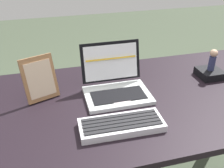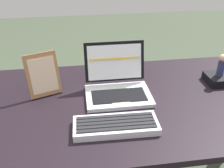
{
  "view_description": "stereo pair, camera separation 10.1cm",
  "coord_description": "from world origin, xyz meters",
  "px_view_note": "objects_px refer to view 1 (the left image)",
  "views": [
    {
      "loc": [
        -0.34,
        -0.85,
        1.31
      ],
      "look_at": [
        -0.11,
        -0.0,
        0.81
      ],
      "focal_mm": 41.7,
      "sensor_mm": 36.0,
      "label": 1
    },
    {
      "loc": [
        -0.24,
        -0.87,
        1.31
      ],
      "look_at": [
        -0.11,
        -0.0,
        0.81
      ],
      "focal_mm": 41.7,
      "sensor_mm": 36.0,
      "label": 2
    }
  ],
  "objects_px": {
    "laptop_front": "(115,85)",
    "photo_frame": "(40,79)",
    "figurine": "(213,59)",
    "external_keyboard": "(121,125)",
    "figurine_stand": "(210,73)"
  },
  "relations": [
    {
      "from": "laptop_front",
      "to": "figurine_stand",
      "type": "xyz_separation_m",
      "value": [
        0.47,
        0.03,
        -0.02
      ]
    },
    {
      "from": "external_keyboard",
      "to": "photo_frame",
      "type": "relative_size",
      "value": 1.66
    },
    {
      "from": "external_keyboard",
      "to": "figurine_stand",
      "type": "height_order",
      "value": "figurine_stand"
    },
    {
      "from": "laptop_front",
      "to": "figurine_stand",
      "type": "bearing_deg",
      "value": 3.4
    },
    {
      "from": "photo_frame",
      "to": "figurine_stand",
      "type": "relative_size",
      "value": 1.65
    },
    {
      "from": "laptop_front",
      "to": "figurine_stand",
      "type": "height_order",
      "value": "laptop_front"
    },
    {
      "from": "laptop_front",
      "to": "photo_frame",
      "type": "bearing_deg",
      "value": 171.79
    },
    {
      "from": "photo_frame",
      "to": "figurine_stand",
      "type": "bearing_deg",
      "value": -1.15
    },
    {
      "from": "photo_frame",
      "to": "figurine",
      "type": "height_order",
      "value": "photo_frame"
    },
    {
      "from": "external_keyboard",
      "to": "figurine",
      "type": "distance_m",
      "value": 0.58
    },
    {
      "from": "external_keyboard",
      "to": "figurine",
      "type": "xyz_separation_m",
      "value": [
        0.51,
        0.26,
        0.08
      ]
    },
    {
      "from": "photo_frame",
      "to": "laptop_front",
      "type": "bearing_deg",
      "value": -8.21
    },
    {
      "from": "figurine",
      "to": "laptop_front",
      "type": "bearing_deg",
      "value": -176.6
    },
    {
      "from": "figurine_stand",
      "to": "figurine",
      "type": "height_order",
      "value": "figurine"
    },
    {
      "from": "external_keyboard",
      "to": "figurine",
      "type": "relative_size",
      "value": 2.9
    }
  ]
}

